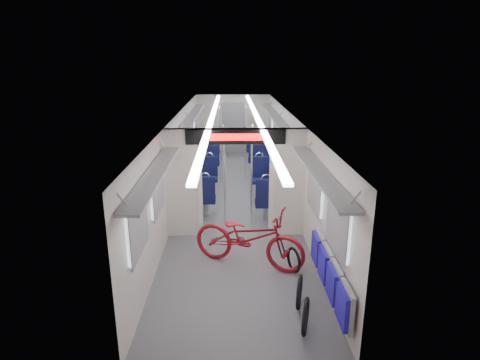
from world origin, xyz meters
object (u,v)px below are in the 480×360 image
at_px(seat_bay_far_right, 260,151).
at_px(stanchion_near_right, 252,176).
at_px(stanchion_far_left, 220,145).
at_px(bike_hoop_b, 299,293).
at_px(seat_bay_near_left, 199,183).
at_px(stanchion_near_left, 224,176).
at_px(bicycle, 249,237).
at_px(flip_bench, 329,274).
at_px(bike_hoop_c, 294,261).
at_px(seat_bay_near_right, 271,184).
at_px(bike_hoop_a, 305,318).
at_px(seat_bay_far_left, 206,152).
at_px(stanchion_far_right, 245,145).

height_order(seat_bay_far_right, stanchion_near_right, stanchion_near_right).
bearing_deg(stanchion_far_left, bike_hoop_b, -78.59).
height_order(seat_bay_near_left, stanchion_near_left, stanchion_near_left).
distance_m(bicycle, flip_bench, 1.78).
bearing_deg(bike_hoop_b, bike_hoop_c, 85.67).
bearing_deg(seat_bay_near_right, flip_bench, -84.64).
relative_size(bike_hoop_c, stanchion_near_right, 0.20).
bearing_deg(bicycle, seat_bay_near_right, 9.68).
relative_size(seat_bay_near_left, seat_bay_near_right, 0.95).
distance_m(bike_hoop_a, bike_hoop_c, 1.69).
height_order(bike_hoop_b, seat_bay_far_left, seat_bay_far_left).
xyz_separation_m(flip_bench, bike_hoop_a, (-0.45, -0.58, -0.34)).
xyz_separation_m(bicycle, bike_hoop_a, (0.69, -1.95, -0.31)).
relative_size(seat_bay_far_left, seat_bay_far_right, 1.11).
xyz_separation_m(flip_bench, stanchion_far_right, (-1.01, 6.67, 0.57)).
distance_m(bike_hoop_c, stanchion_near_right, 2.46).
distance_m(seat_bay_far_left, stanchion_far_right, 2.10).
relative_size(flip_bench, stanchion_near_right, 0.94).
bearing_deg(stanchion_near_right, bike_hoop_c, -73.51).
height_order(seat_bay_near_left, stanchion_near_right, stanchion_near_right).
height_order(flip_bench, seat_bay_far_left, seat_bay_far_left).
bearing_deg(stanchion_far_right, flip_bench, -81.40).
bearing_deg(bike_hoop_a, seat_bay_near_left, 109.19).
bearing_deg(flip_bench, seat_bay_near_right, 95.36).
xyz_separation_m(seat_bay_near_left, seat_bay_far_right, (1.87, 3.76, -0.02)).
bearing_deg(bike_hoop_c, stanchion_far_right, 96.74).
xyz_separation_m(bike_hoop_b, seat_bay_far_right, (0.01, 8.44, 0.29)).
relative_size(bike_hoop_b, stanchion_far_left, 0.23).
distance_m(bike_hoop_b, stanchion_far_left, 6.82).
distance_m(bike_hoop_c, stanchion_near_left, 2.67).
xyz_separation_m(bike_hoop_b, stanchion_near_left, (-1.17, 3.24, 0.91)).
bearing_deg(bike_hoop_c, bike_hoop_a, -93.33).
relative_size(bike_hoop_a, seat_bay_far_right, 0.27).
relative_size(flip_bench, seat_bay_near_left, 1.00).
relative_size(seat_bay_far_left, stanchion_far_right, 0.97).
height_order(bike_hoop_c, stanchion_far_right, stanchion_far_right).
bearing_deg(flip_bench, bike_hoop_a, -127.56).
height_order(seat_bay_far_left, stanchion_near_left, stanchion_near_left).
bearing_deg(bike_hoop_a, seat_bay_near_right, 89.66).
bearing_deg(stanchion_far_left, seat_bay_near_left, -104.98).
relative_size(bicycle, stanchion_far_left, 0.91).
distance_m(bike_hoop_a, stanchion_near_left, 4.12).
height_order(bicycle, stanchion_near_left, stanchion_near_left).
xyz_separation_m(seat_bay_far_right, stanchion_far_left, (-1.35, -1.82, 0.62)).
xyz_separation_m(bike_hoop_a, bike_hoop_b, (0.02, 0.60, -0.00)).
distance_m(bike_hoop_b, seat_bay_far_right, 8.45).
xyz_separation_m(bicycle, bike_hoop_b, (0.71, -1.34, -0.31)).
bearing_deg(stanchion_near_left, seat_bay_far_left, 97.93).
xyz_separation_m(flip_bench, stanchion_near_right, (-0.99, 3.28, 0.57)).
bearing_deg(stanchion_near_left, seat_bay_far_right, 77.22).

